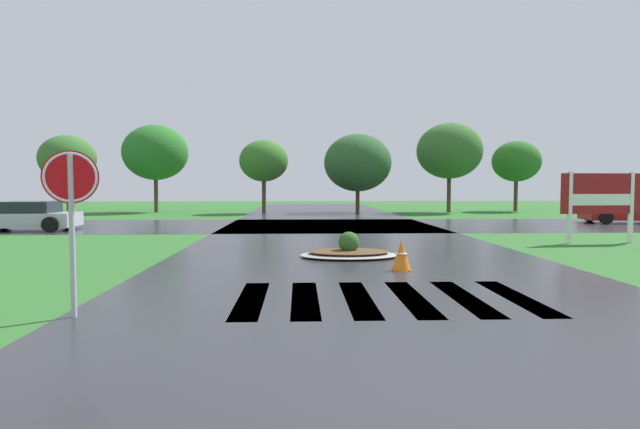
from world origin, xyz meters
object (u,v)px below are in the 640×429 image
car_dark_suv (626,212)px  estate_billboard (601,197)px  median_island (349,252)px  car_silver_hatch (27,217)px  traffic_cone (401,256)px  stop_sign (71,194)px

car_dark_suv → estate_billboard: bearing=-119.5°
median_island → car_silver_hatch: bearing=145.8°
estate_billboard → car_silver_hatch: size_ratio=0.67×
car_silver_hatch → traffic_cone: 17.65m
car_silver_hatch → car_dark_suv: (28.23, 3.42, -0.01)m
stop_sign → traffic_cone: bearing=15.7°
car_silver_hatch → stop_sign: bearing=116.1°
median_island → traffic_cone: bearing=-66.3°
stop_sign → car_dark_suv: stop_sign is taller
estate_billboard → car_dark_suv: estate_billboard is taller
car_silver_hatch → estate_billboard: bearing=162.3°
car_dark_suv → traffic_cone: (-14.40, -14.38, -0.25)m
stop_sign → car_silver_hatch: size_ratio=0.58×
estate_billboard → stop_sign: bearing=31.1°
car_dark_suv → traffic_cone: 20.35m
estate_billboard → median_island: bearing=15.6°
stop_sign → traffic_cone: (5.54, 3.98, -1.45)m
car_dark_suv → traffic_cone: car_dark_suv is taller
car_silver_hatch → median_island: bearing=142.9°
median_island → car_dark_suv: car_dark_suv is taller
traffic_cone → car_silver_hatch: bearing=141.6°
car_dark_suv → car_silver_hatch: bearing=-166.1°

